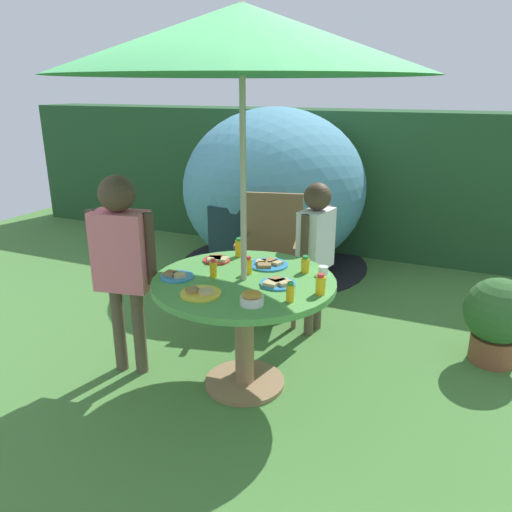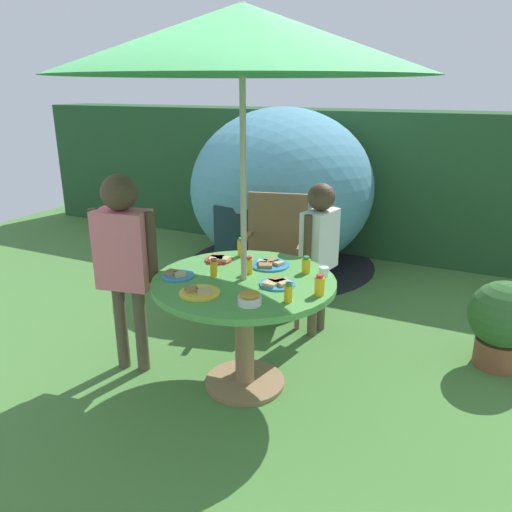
# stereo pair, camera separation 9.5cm
# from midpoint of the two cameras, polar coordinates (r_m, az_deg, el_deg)

# --- Properties ---
(ground_plane) EXTENTS (10.00, 10.00, 0.02)m
(ground_plane) POSITION_cam_midpoint_polar(r_m,az_deg,el_deg) (3.42, -2.10, -14.42)
(ground_plane) COLOR #477A38
(hedge_backdrop) EXTENTS (9.00, 0.70, 1.60)m
(hedge_backdrop) POSITION_cam_midpoint_polar(r_m,az_deg,el_deg) (6.01, 11.41, 8.28)
(hedge_backdrop) COLOR #234C28
(hedge_backdrop) RESTS_ON ground_plane
(garden_table) EXTENTS (1.13, 1.13, 0.74)m
(garden_table) POSITION_cam_midpoint_polar(r_m,az_deg,el_deg) (3.13, -2.22, -5.37)
(garden_table) COLOR #93704C
(garden_table) RESTS_ON ground_plane
(patio_umbrella) EXTENTS (2.06, 2.06, 2.27)m
(patio_umbrella) POSITION_cam_midpoint_polar(r_m,az_deg,el_deg) (2.87, -2.63, 23.30)
(patio_umbrella) COLOR #B7AD8C
(patio_umbrella) RESTS_ON ground_plane
(wooden_chair) EXTENTS (0.60, 0.55, 1.02)m
(wooden_chair) POSITION_cam_midpoint_polar(r_m,az_deg,el_deg) (4.20, 1.04, 0.80)
(wooden_chair) COLOR brown
(wooden_chair) RESTS_ON ground_plane
(dome_tent) EXTENTS (2.04, 2.04, 1.66)m
(dome_tent) POSITION_cam_midpoint_polar(r_m,az_deg,el_deg) (5.33, 1.61, 7.56)
(dome_tent) COLOR teal
(dome_tent) RESTS_ON ground_plane
(potted_plant) EXTENTS (0.46, 0.46, 0.62)m
(potted_plant) POSITION_cam_midpoint_polar(r_m,az_deg,el_deg) (3.86, 25.10, -6.29)
(potted_plant) COLOR brown
(potted_plant) RESTS_ON ground_plane
(child_in_white_shirt) EXTENTS (0.23, 0.40, 1.19)m
(child_in_white_shirt) POSITION_cam_midpoint_polar(r_m,az_deg,el_deg) (3.80, 6.10, 1.86)
(child_in_white_shirt) COLOR brown
(child_in_white_shirt) RESTS_ON ground_plane
(child_in_pink_shirt) EXTENTS (0.45, 0.26, 1.35)m
(child_in_pink_shirt) POSITION_cam_midpoint_polar(r_m,az_deg,el_deg) (3.32, -15.76, 0.53)
(child_in_pink_shirt) COLOR brown
(child_in_pink_shirt) RESTS_ON ground_plane
(snack_bowl) EXTENTS (0.13, 0.13, 0.07)m
(snack_bowl) POSITION_cam_midpoint_polar(r_m,az_deg,el_deg) (2.71, -1.49, -4.83)
(snack_bowl) COLOR white
(snack_bowl) RESTS_ON garden_table
(plate_mid_right) EXTENTS (0.18, 0.18, 0.03)m
(plate_mid_right) POSITION_cam_midpoint_polar(r_m,az_deg,el_deg) (3.39, -5.24, -0.37)
(plate_mid_right) COLOR red
(plate_mid_right) RESTS_ON garden_table
(plate_center_front) EXTENTS (0.26, 0.26, 0.03)m
(plate_center_front) POSITION_cam_midpoint_polar(r_m,az_deg,el_deg) (3.29, 0.57, -0.91)
(plate_center_front) COLOR #338CD8
(plate_center_front) RESTS_ON garden_table
(plate_far_right) EXTENTS (0.23, 0.23, 0.03)m
(plate_far_right) POSITION_cam_midpoint_polar(r_m,az_deg,el_deg) (2.87, -7.25, -4.18)
(plate_far_right) COLOR yellow
(plate_far_right) RESTS_ON garden_table
(plate_near_right) EXTENTS (0.21, 0.21, 0.03)m
(plate_near_right) POSITION_cam_midpoint_polar(r_m,az_deg,el_deg) (2.98, 1.54, -3.10)
(plate_near_right) COLOR #338CD8
(plate_near_right) RESTS_ON garden_table
(plate_near_left) EXTENTS (0.20, 0.20, 0.03)m
(plate_near_left) POSITION_cam_midpoint_polar(r_m,az_deg,el_deg) (3.14, -9.85, -2.24)
(plate_near_left) COLOR #338CD8
(plate_near_left) RESTS_ON garden_table
(juice_bottle_far_left) EXTENTS (0.05, 0.05, 0.11)m
(juice_bottle_far_left) POSITION_cam_midpoint_polar(r_m,az_deg,el_deg) (3.14, -1.72, -1.11)
(juice_bottle_far_left) COLOR yellow
(juice_bottle_far_left) RESTS_ON garden_table
(juice_bottle_center_back) EXTENTS (0.05, 0.05, 0.11)m
(juice_bottle_center_back) POSITION_cam_midpoint_polar(r_m,az_deg,el_deg) (2.75, 2.92, -4.15)
(juice_bottle_center_back) COLOR yellow
(juice_bottle_center_back) RESTS_ON garden_table
(juice_bottle_mid_left) EXTENTS (0.05, 0.05, 0.13)m
(juice_bottle_mid_left) POSITION_cam_midpoint_polar(r_m,az_deg,el_deg) (3.47, -2.71, 0.94)
(juice_bottle_mid_left) COLOR yellow
(juice_bottle_mid_left) RESTS_ON garden_table
(juice_bottle_front_edge) EXTENTS (0.06, 0.06, 0.12)m
(juice_bottle_front_edge) POSITION_cam_midpoint_polar(r_m,az_deg,el_deg) (2.85, 6.40, -3.26)
(juice_bottle_front_edge) COLOR yellow
(juice_bottle_front_edge) RESTS_ON garden_table
(juice_bottle_back_edge) EXTENTS (0.05, 0.05, 0.11)m
(juice_bottle_back_edge) POSITION_cam_midpoint_polar(r_m,az_deg,el_deg) (3.18, 4.76, -0.99)
(juice_bottle_back_edge) COLOR yellow
(juice_bottle_back_edge) RESTS_ON garden_table
(juice_bottle_spot_a) EXTENTS (0.05, 0.05, 0.12)m
(juice_bottle_spot_a) POSITION_cam_midpoint_polar(r_m,az_deg,el_deg) (3.10, -5.74, -1.44)
(juice_bottle_spot_a) COLOR yellow
(juice_bottle_spot_a) RESTS_ON garden_table
(cup_near) EXTENTS (0.06, 0.06, 0.06)m
(cup_near) POSITION_cam_midpoint_polar(r_m,az_deg,el_deg) (3.15, 6.77, -1.67)
(cup_near) COLOR white
(cup_near) RESTS_ON garden_table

